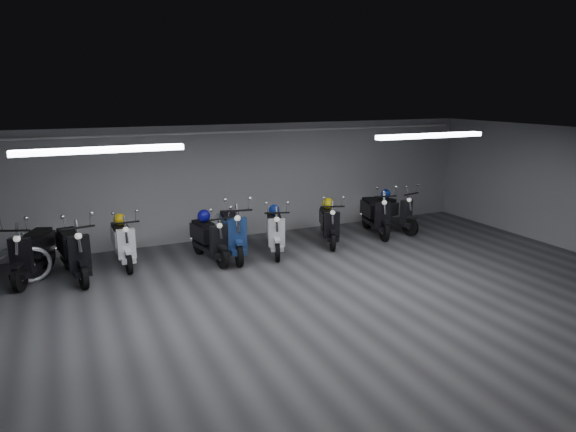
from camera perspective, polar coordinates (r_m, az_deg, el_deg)
name	(u,v)px	position (r m, az deg, el deg)	size (l,w,h in m)	color
floor	(313,315)	(8.61, 2.83, -10.90)	(14.00, 10.00, 0.01)	#39393B
ceiling	(316,143)	(7.87, 3.07, 8.04)	(14.00, 10.00, 0.01)	gray
back_wall	(221,183)	(12.68, -7.46, 3.68)	(14.00, 0.01, 2.80)	gray
fluor_strip_left	(101,150)	(8.03, -20.03, 6.88)	(2.40, 0.18, 0.08)	white
fluor_strip_right	(430,136)	(10.37, 15.49, 8.57)	(2.40, 0.18, 0.08)	white
conduit	(220,132)	(12.45, -7.52, 9.16)	(0.05, 0.05, 13.60)	white
scooter_0	(32,244)	(11.07, -26.50, -2.80)	(0.64, 1.91, 1.42)	black
scooter_1	(73,243)	(10.76, -22.72, -2.77)	(0.65, 1.95, 1.45)	black
scooter_2	(123,235)	(11.25, -17.85, -2.04)	(0.59, 1.77, 1.31)	white
scooter_3	(209,232)	(11.11, -8.72, -1.73)	(0.59, 1.76, 1.31)	black
scooter_4	(233,224)	(11.29, -6.14, -0.94)	(0.66, 1.99, 1.48)	navy
scooter_6	(275,225)	(11.54, -1.45, -0.95)	(0.59, 1.78, 1.33)	white
scooter_7	(329,218)	(12.30, 4.60, -0.17)	(0.57, 1.72, 1.28)	black
scooter_8	(376,208)	(13.21, 9.71, 0.87)	(0.62, 1.86, 1.39)	black
scooter_9	(393,206)	(13.65, 11.50, 1.09)	(0.60, 1.79, 1.33)	black
helmet_0	(120,219)	(11.41, -18.14, -0.36)	(0.26, 0.26, 0.26)	yellow
helmet_1	(386,194)	(13.75, 10.76, 2.43)	(0.25, 0.25, 0.25)	navy
helmet_2	(274,210)	(11.71, -1.55, 0.68)	(0.24, 0.24, 0.24)	navy
helmet_3	(328,203)	(12.46, 4.46, 1.40)	(0.28, 0.28, 0.28)	#C1B20B
helmet_4	(204,216)	(11.25, -9.30, 0.00)	(0.28, 0.28, 0.28)	#0D0C84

